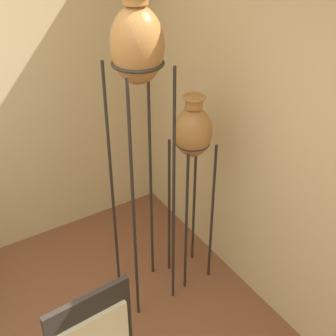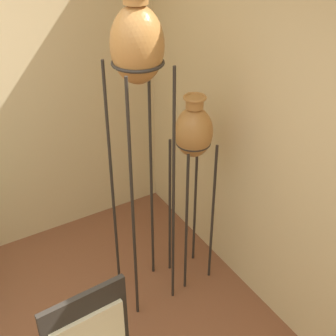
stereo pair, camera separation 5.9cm
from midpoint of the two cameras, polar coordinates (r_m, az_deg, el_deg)
name	(u,v)px [view 2 (the right image)]	position (r m, az deg, el deg)	size (l,w,h in m)	color
wall_right	(327,164)	(2.75, 19.37, 0.49)	(0.06, 7.81, 2.70)	#D1B784
vase_stand_tall	(138,55)	(2.67, -3.08, 13.56)	(0.32, 0.32, 2.20)	#28231E
vase_stand_medium	(194,137)	(3.11, 3.68, 3.76)	(0.26, 0.26, 1.52)	#28231E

